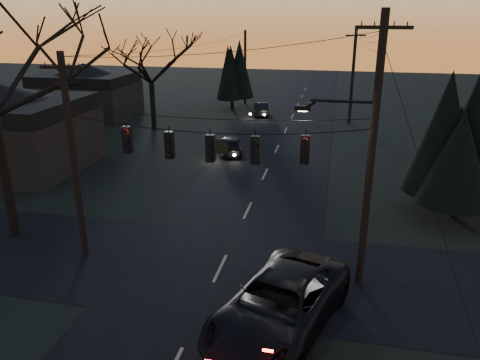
% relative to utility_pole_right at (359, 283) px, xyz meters
% --- Properties ---
extents(main_road, '(8.00, 120.00, 0.02)m').
position_rel_utility_pole_right_xyz_m(main_road, '(-5.50, 10.00, 0.01)').
color(main_road, black).
rests_on(main_road, ground).
extents(cross_road, '(60.00, 7.00, 0.02)m').
position_rel_utility_pole_right_xyz_m(cross_road, '(-5.50, 0.00, 0.01)').
color(cross_road, black).
rests_on(cross_road, ground).
extents(utility_pole_right, '(5.00, 0.30, 10.00)m').
position_rel_utility_pole_right_xyz_m(utility_pole_right, '(0.00, 0.00, 0.00)').
color(utility_pole_right, black).
rests_on(utility_pole_right, ground).
extents(utility_pole_left, '(1.80, 0.30, 8.50)m').
position_rel_utility_pole_right_xyz_m(utility_pole_left, '(-11.50, 0.00, 0.00)').
color(utility_pole_left, black).
rests_on(utility_pole_left, ground).
extents(utility_pole_far_r, '(1.80, 0.30, 8.50)m').
position_rel_utility_pole_right_xyz_m(utility_pole_far_r, '(0.00, 28.00, 0.00)').
color(utility_pole_far_r, black).
rests_on(utility_pole_far_r, ground).
extents(utility_pole_far_l, '(0.30, 0.30, 8.00)m').
position_rel_utility_pole_right_xyz_m(utility_pole_far_l, '(-11.50, 36.00, 0.00)').
color(utility_pole_far_l, black).
rests_on(utility_pole_far_l, ground).
extents(span_signal_assembly, '(11.50, 0.44, 1.68)m').
position_rel_utility_pole_right_xyz_m(span_signal_assembly, '(-5.74, 0.00, 5.17)').
color(span_signal_assembly, black).
rests_on(span_signal_assembly, ground).
extents(evergreen_right, '(4.13, 4.13, 7.32)m').
position_rel_utility_pole_right_xyz_m(evergreen_right, '(4.96, 7.30, 4.25)').
color(evergreen_right, black).
rests_on(evergreen_right, ground).
extents(bare_tree_dist, '(7.24, 7.24, 8.21)m').
position_rel_utility_pole_right_xyz_m(bare_tree_dist, '(-16.99, 22.03, 5.73)').
color(bare_tree_dist, black).
rests_on(bare_tree_dist, ground).
extents(evergreen_dist, '(3.44, 3.44, 6.34)m').
position_rel_utility_pole_right_xyz_m(evergreen_dist, '(-12.20, 32.44, 3.76)').
color(evergreen_dist, black).
rests_on(evergreen_dist, ground).
extents(house_left_near, '(10.00, 8.00, 5.60)m').
position_rel_utility_pole_right_xyz_m(house_left_near, '(-22.50, 10.00, 2.80)').
color(house_left_near, black).
rests_on(house_left_near, ground).
extents(house_left_far, '(9.00, 7.00, 5.20)m').
position_rel_utility_pole_right_xyz_m(house_left_far, '(-25.50, 26.00, 2.60)').
color(house_left_far, black).
rests_on(house_left_far, ground).
extents(suv_near, '(4.87, 7.15, 1.82)m').
position_rel_utility_pole_right_xyz_m(suv_near, '(-2.67, -3.29, 0.91)').
color(suv_near, black).
rests_on(suv_near, ground).
extents(sedan_oncoming_a, '(2.55, 4.22, 1.35)m').
position_rel_utility_pole_right_xyz_m(sedan_oncoming_a, '(-8.70, 16.02, 0.67)').
color(sedan_oncoming_a, black).
rests_on(sedan_oncoming_a, ground).
extents(sedan_oncoming_b, '(2.17, 4.21, 1.32)m').
position_rel_utility_pole_right_xyz_m(sedan_oncoming_b, '(-8.70, 29.90, 0.66)').
color(sedan_oncoming_b, black).
rests_on(sedan_oncoming_b, ground).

